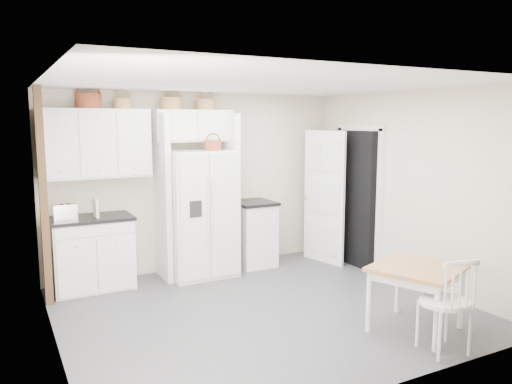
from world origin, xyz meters
TOP-DOWN VIEW (x-y plane):
  - floor at (0.00, 0.00)m, footprint 4.50×4.50m
  - ceiling at (0.00, 0.00)m, footprint 4.50×4.50m
  - wall_back at (0.00, 2.00)m, footprint 4.50×0.00m
  - wall_left at (-2.25, 0.00)m, footprint 0.00×4.00m
  - wall_right at (2.25, 0.00)m, footprint 0.00×4.00m
  - refrigerator at (-0.15, 1.60)m, footprint 0.92×0.74m
  - base_cab_left at (-1.63, 1.70)m, footprint 1.00×0.63m
  - base_cab_right at (0.75, 1.70)m, footprint 0.54×0.64m
  - dining_table at (1.14, -1.25)m, footprint 1.08×1.08m
  - windsor_chair at (1.00, -1.75)m, footprint 0.55×0.52m
  - counter_left at (-1.63, 1.70)m, footprint 1.04×0.67m
  - counter_right at (0.75, 1.70)m, footprint 0.58×0.69m
  - toaster at (-1.94, 1.65)m, footprint 0.28×0.17m
  - cookbook_red at (-1.54, 1.62)m, footprint 0.05×0.15m
  - cookbook_cream at (-1.57, 1.62)m, footprint 0.05×0.16m
  - basket_upper_b at (-1.56, 1.83)m, footprint 0.33×0.33m
  - basket_upper_c at (-1.12, 1.83)m, footprint 0.24×0.24m
  - basket_bridge_a at (-0.46, 1.83)m, footprint 0.30×0.30m
  - basket_bridge_b at (0.05, 1.83)m, footprint 0.27×0.27m
  - basket_fridge_b at (0.02, 1.50)m, footprint 0.24×0.24m
  - upper_cabinet at (-1.50, 1.83)m, footprint 1.40×0.34m
  - bridge_cabinet at (-0.15, 1.83)m, footprint 1.12×0.34m
  - fridge_panel_left at (-0.66, 1.70)m, footprint 0.08×0.60m
  - fridge_panel_right at (0.36, 1.70)m, footprint 0.08×0.60m
  - trim_post at (-2.20, 1.35)m, footprint 0.09×0.09m
  - doorway_void at (2.16, 1.00)m, footprint 0.18×0.85m
  - door_slab at (1.80, 1.33)m, footprint 0.21×0.79m

SIDE VIEW (x-z plane):
  - floor at x=0.00m, z-range 0.00..0.00m
  - dining_table at x=1.14m, z-range 0.00..0.69m
  - base_cab_left at x=-1.63m, z-range 0.00..0.92m
  - base_cab_right at x=0.75m, z-range 0.00..0.95m
  - windsor_chair at x=1.00m, z-range 0.00..0.98m
  - refrigerator at x=-0.15m, z-range 0.00..1.79m
  - counter_left at x=-1.63m, z-range 0.92..0.96m
  - counter_right at x=0.75m, z-range 0.95..0.99m
  - doorway_void at x=2.16m, z-range 0.00..2.05m
  - door_slab at x=1.80m, z-range 0.00..2.05m
  - toaster at x=-1.94m, z-range 0.96..1.16m
  - cookbook_red at x=-1.54m, z-range 0.96..1.18m
  - cookbook_cream at x=-1.57m, z-range 0.96..1.21m
  - fridge_panel_left at x=-0.66m, z-range 0.00..2.30m
  - fridge_panel_right at x=0.36m, z-range 0.00..2.30m
  - wall_back at x=0.00m, z-range -0.95..3.55m
  - wall_left at x=-2.25m, z-range -0.70..3.30m
  - wall_right at x=2.25m, z-range -0.70..3.30m
  - trim_post at x=-2.20m, z-range 0.00..2.60m
  - basket_fridge_b at x=0.02m, z-range 1.79..1.92m
  - upper_cabinet at x=-1.50m, z-range 1.45..2.35m
  - bridge_cabinet at x=-0.15m, z-range 1.90..2.35m
  - basket_upper_c at x=-1.12m, z-range 2.35..2.49m
  - basket_bridge_b at x=0.05m, z-range 2.35..2.51m
  - basket_bridge_a at x=-0.46m, z-range 2.35..2.52m
  - basket_upper_b at x=-1.56m, z-range 2.35..2.54m
  - ceiling at x=0.00m, z-range 2.60..2.60m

